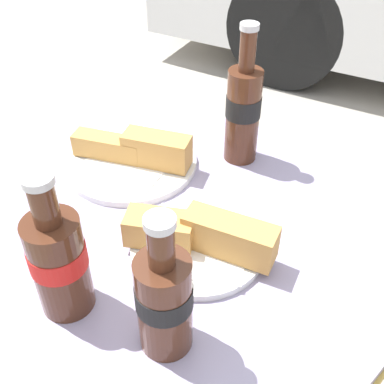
# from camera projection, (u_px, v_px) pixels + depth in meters

# --- Properties ---
(bistro_table) EXTENTS (0.71, 0.71, 0.69)m
(bistro_table) POSITION_uv_depth(u_px,v_px,m) (183.00, 294.00, 0.88)
(bistro_table) COLOR gold
(bistro_table) RESTS_ON ground_plane
(cola_bottle_left) EXTENTS (0.07, 0.07, 0.21)m
(cola_bottle_left) POSITION_uv_depth(u_px,v_px,m) (164.00, 299.00, 0.56)
(cola_bottle_left) COLOR #4C2819
(cola_bottle_left) RESTS_ON bistro_table
(cola_bottle_right) EXTENTS (0.06, 0.06, 0.26)m
(cola_bottle_right) POSITION_uv_depth(u_px,v_px,m) (245.00, 111.00, 0.86)
(cola_bottle_right) COLOR #4C2819
(cola_bottle_right) RESTS_ON bistro_table
(cola_bottle_center) EXTENTS (0.07, 0.07, 0.22)m
(cola_bottle_center) POSITION_uv_depth(u_px,v_px,m) (58.00, 259.00, 0.60)
(cola_bottle_center) COLOR #4C2819
(cola_bottle_center) RESTS_ON bistro_table
(lunch_plate_near) EXTENTS (0.23, 0.21, 0.07)m
(lunch_plate_near) POSITION_uv_depth(u_px,v_px,m) (199.00, 239.00, 0.72)
(lunch_plate_near) COLOR white
(lunch_plate_near) RESTS_ON bistro_table
(lunch_plate_far) EXTENTS (0.24, 0.24, 0.07)m
(lunch_plate_far) POSITION_uv_depth(u_px,v_px,m) (134.00, 157.00, 0.89)
(lunch_plate_far) COLOR white
(lunch_plate_far) RESTS_ON bistro_table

